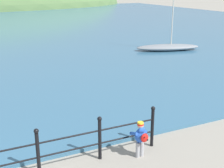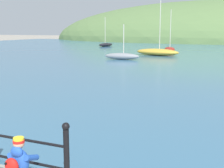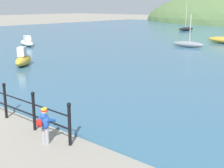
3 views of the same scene
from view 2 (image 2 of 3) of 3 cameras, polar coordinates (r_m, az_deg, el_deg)
water at (r=35.30m, az=10.83°, el=5.80°), size 80.00×60.00×0.10m
far_hillside at (r=71.31m, az=17.43°, el=7.57°), size 72.67×39.97×16.89m
child_in_coat at (r=5.02m, az=-16.63°, el=-13.70°), size 0.40×0.54×1.00m
boat_far_left at (r=25.57m, az=1.82°, el=5.13°), size 2.94×0.95×2.84m
boat_red_dinghy at (r=44.62m, az=-1.15°, el=7.23°), size 1.41×3.37×4.09m
boat_green_fishing at (r=29.72m, az=8.28°, el=5.83°), size 4.43×2.19×5.30m
boat_blue_hull at (r=35.37m, az=10.51°, el=6.32°), size 2.16×3.84×4.53m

